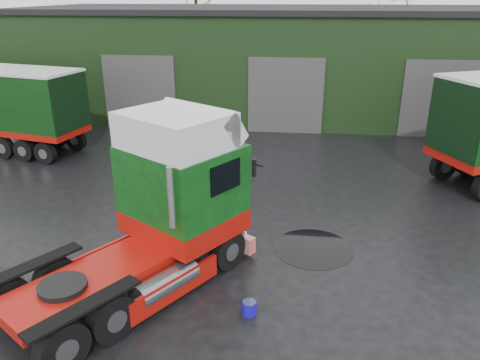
% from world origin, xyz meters
% --- Properties ---
extents(ground, '(100.00, 100.00, 0.00)m').
position_xyz_m(ground, '(0.00, 0.00, 0.00)').
color(ground, black).
extents(warehouse, '(32.40, 12.40, 6.30)m').
position_xyz_m(warehouse, '(2.00, 20.00, 3.16)').
color(warehouse, black).
rests_on(warehouse, ground).
extents(hero_tractor, '(6.47, 7.61, 4.43)m').
position_xyz_m(hero_tractor, '(-1.53, -1.28, 2.21)').
color(hero_tractor, '#0C3E11').
rests_on(hero_tractor, ground).
extents(wash_bucket, '(0.36, 0.36, 0.33)m').
position_xyz_m(wash_bucket, '(1.60, -1.78, 0.16)').
color(wash_bucket, '#1408BD').
rests_on(wash_bucket, ground).
extents(tree_back_a, '(4.40, 4.40, 9.50)m').
position_xyz_m(tree_back_a, '(-6.00, 30.00, 4.75)').
color(tree_back_a, black).
rests_on(tree_back_a, ground).
extents(tree_back_b, '(4.40, 4.40, 7.50)m').
position_xyz_m(tree_back_b, '(10.00, 30.00, 3.75)').
color(tree_back_b, black).
rests_on(tree_back_b, ground).
extents(puddle_1, '(2.42, 2.42, 0.01)m').
position_xyz_m(puddle_1, '(3.21, 1.48, 0.00)').
color(puddle_1, black).
rests_on(puddle_1, ground).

